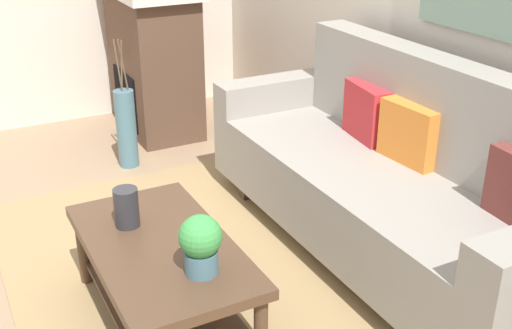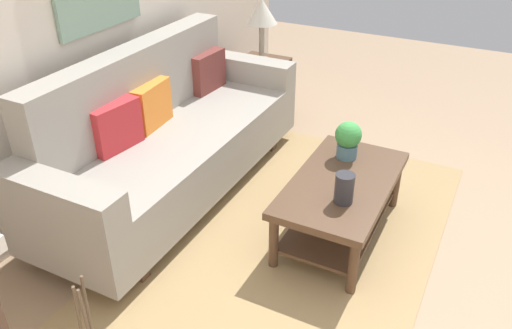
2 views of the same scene
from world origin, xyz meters
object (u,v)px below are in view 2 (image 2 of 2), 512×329
Objects in this scene: throw_pillow_crimson at (116,126)px; side_table at (261,89)px; throw_pillow_orange at (151,105)px; potted_plant_tabletop at (348,139)px; throw_pillow_maroon at (207,71)px; table_lamp at (262,14)px; couch at (169,140)px; coffee_table at (341,195)px; tabletop_vase at (344,188)px.

side_table is at bearing -4.00° from throw_pillow_crimson.
throw_pillow_orange is 1.37× the size of potted_plant_tabletop.
throw_pillow_maroon is 0.81m from table_lamp.
table_lamp is (1.50, -0.01, 0.56)m from couch.
couch reaches higher than side_table.
throw_pillow_crimson is 0.64× the size of side_table.
table_lamp reaches higher than coffee_table.
couch is at bearing -90.00° from throw_pillow_orange.
table_lamp reaches higher than tabletop_vase.
side_table is at bearing 180.00° from table_lamp.
couch is at bearing 92.23° from coffee_table.
couch reaches higher than potted_plant_tabletop.
throw_pillow_crimson is 0.63× the size of table_lamp.
potted_plant_tabletop is (0.35, -1.36, -0.11)m from throw_pillow_orange.
couch is 1.31m from coffee_table.
potted_plant_tabletop is at bearing 16.43° from tabletop_vase.
throw_pillow_crimson is at bearing 180.00° from throw_pillow_orange.
throw_pillow_crimson and throw_pillow_orange have the same top height.
throw_pillow_crimson reaches higher than coffee_table.
side_table is (1.16, 1.23, -0.29)m from potted_plant_tabletop.
couch is 12.73× the size of tabletop_vase.
coffee_table is at bearing -116.37° from throw_pillow_maroon.
throw_pillow_crimson is at bearing 180.00° from throw_pillow_maroon.
couch is 4.29× the size of side_table.
throw_pillow_orange and throw_pillow_maroon have the same top height.
coffee_table is at bearing 19.08° from tabletop_vase.
tabletop_vase is at bearing -121.77° from throw_pillow_maroon.
side_table is (1.50, -0.01, -0.15)m from couch.
couch is at bearing 179.73° from side_table.
potted_plant_tabletop is (0.30, 0.08, 0.26)m from coffee_table.
throw_pillow_maroon is at bearing 9.29° from couch.
throw_pillow_crimson is 1.93m from side_table.
throw_pillow_orange is at bearing 180.00° from throw_pillow_maroon.
table_lamp is (1.50, -0.13, 0.31)m from throw_pillow_orange.
coffee_table is 1.96× the size of side_table.
side_table is 0.98× the size of table_lamp.
throw_pillow_maroon is 1.42m from potted_plant_tabletop.
tabletop_vase is (-0.94, -1.51, -0.16)m from throw_pillow_maroon.
table_lamp reaches higher than side_table.
coffee_table is (0.05, -1.31, -0.12)m from couch.
table_lamp reaches higher than throw_pillow_crimson.
coffee_table is (-0.71, -1.43, -0.37)m from throw_pillow_maroon.
potted_plant_tabletop is (0.73, -1.36, -0.11)m from throw_pillow_crimson.
table_lamp is (1.16, 1.23, 0.42)m from potted_plant_tabletop.
throw_pillow_crimson is 1.54m from coffee_table.
potted_plant_tabletop is at bearing -106.99° from throw_pillow_maroon.
couch reaches higher than throw_pillow_crimson.
throw_pillow_maroon is 0.64× the size of side_table.
side_table is (1.88, -0.13, -0.40)m from throw_pillow_crimson.
throw_pillow_crimson is 1.91× the size of tabletop_vase.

